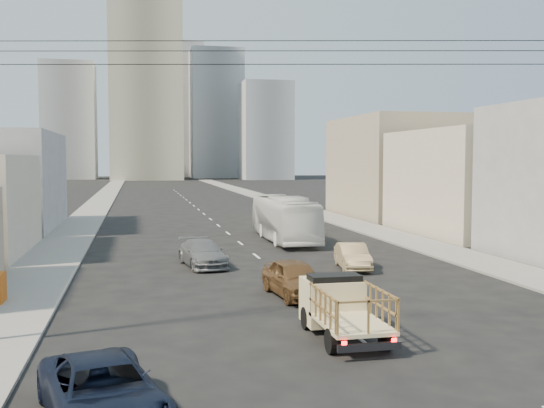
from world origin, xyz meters
name	(u,v)px	position (x,y,z in m)	size (l,w,h in m)	color
ground	(385,359)	(0.00, 0.00, 0.00)	(420.00, 420.00, 0.00)	black
sidewalk_left	(100,202)	(-11.75, 70.00, 0.06)	(3.50, 180.00, 0.12)	gray
sidewalk_right	(273,200)	(11.75, 70.00, 0.06)	(3.50, 180.00, 0.12)	gray
lane_dashes	(201,212)	(0.00, 53.00, 0.01)	(0.15, 104.00, 0.01)	silver
flatbed_pickup	(342,304)	(-0.50, 2.37, 1.09)	(1.95, 4.41, 1.90)	beige
navy_pickup	(103,393)	(-7.70, -2.98, 0.70)	(2.31, 5.01, 1.39)	black
city_bus	(284,218)	(3.26, 26.63, 1.58)	(2.65, 11.34, 3.16)	white
sedan_brown	(294,278)	(-0.51, 8.66, 0.77)	(1.82, 4.53, 1.54)	brown
sedan_tan	(353,256)	(4.12, 14.57, 0.66)	(1.40, 4.01, 1.32)	tan
sedan_grey	(203,253)	(-3.50, 17.04, 0.70)	(1.97, 4.84, 1.40)	slate
overhead_wires	(369,52)	(0.00, 1.50, 8.97)	(23.01, 5.02, 0.72)	black
bldg_right_mid	(484,182)	(19.50, 28.00, 4.00)	(11.00, 14.00, 8.00)	beige
bldg_right_far	(405,167)	(20.00, 44.00, 5.00)	(12.00, 16.00, 10.00)	tan
high_rise_tower	(145,74)	(-4.00, 170.00, 30.00)	(20.00, 20.00, 60.00)	gray
midrise_ne	(216,114)	(18.00, 185.00, 20.00)	(16.00, 16.00, 40.00)	gray
midrise_nw	(69,121)	(-26.00, 180.00, 17.00)	(15.00, 15.00, 34.00)	gray
midrise_back	(175,111)	(6.00, 200.00, 22.00)	(18.00, 18.00, 44.00)	gray
midrise_east	(266,131)	(30.00, 165.00, 14.00)	(14.00, 14.00, 28.00)	gray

